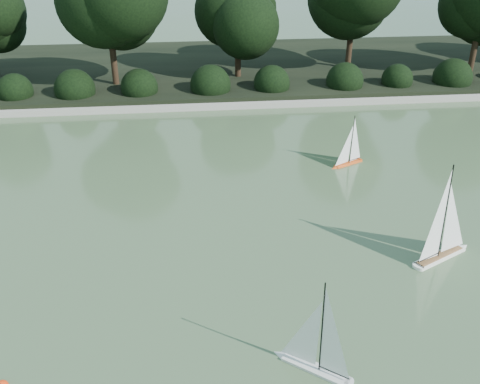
% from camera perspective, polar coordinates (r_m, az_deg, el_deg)
% --- Properties ---
extents(ground, '(80.00, 80.00, 0.00)m').
position_cam_1_polar(ground, '(8.22, 1.04, -11.75)').
color(ground, '#3F5734').
rests_on(ground, ground).
extents(pond_coping, '(40.00, 0.35, 0.18)m').
position_cam_1_polar(pond_coping, '(16.15, -2.91, 9.18)').
color(pond_coping, gray).
rests_on(pond_coping, ground).
extents(far_bank, '(40.00, 8.00, 0.30)m').
position_cam_1_polar(far_bank, '(19.97, -3.63, 12.98)').
color(far_bank, black).
rests_on(far_bank, ground).
extents(tree_line, '(26.31, 3.93, 4.39)m').
position_cam_1_polar(tree_line, '(18.03, 0.53, 19.51)').
color(tree_line, black).
rests_on(tree_line, ground).
extents(shrub_hedge, '(29.10, 1.10, 1.10)m').
position_cam_1_polar(shrub_hedge, '(16.90, -3.13, 11.30)').
color(shrub_hedge, black).
rests_on(shrub_hedge, ground).
extents(sailboat_white_a, '(0.98, 0.81, 1.54)m').
position_cam_1_polar(sailboat_white_a, '(7.16, 7.55, -16.71)').
color(sailboat_white_a, silver).
rests_on(sailboat_white_a, ground).
extents(sailboat_white_b, '(1.29, 0.77, 1.85)m').
position_cam_1_polar(sailboat_white_b, '(9.70, 21.15, -5.00)').
color(sailboat_white_b, white).
rests_on(sailboat_white_b, ground).
extents(sailboat_orange, '(0.88, 0.53, 1.27)m').
position_cam_1_polar(sailboat_orange, '(12.61, 11.30, 3.68)').
color(sailboat_orange, '#F6591C').
rests_on(sailboat_orange, ground).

